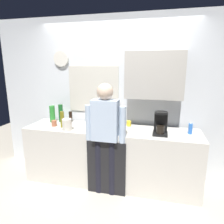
{
  "coord_description": "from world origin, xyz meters",
  "views": [
    {
      "loc": [
        0.72,
        -2.56,
        1.83
      ],
      "look_at": [
        0.03,
        0.25,
        1.16
      ],
      "focal_mm": 32.55,
      "sensor_mm": 36.0,
      "label": 1
    }
  ],
  "objects_px": {
    "bottle_olive_oil": "(62,119)",
    "cup_terracotta_mug": "(54,123)",
    "bottle_red_vinegar": "(90,125)",
    "coffee_maker": "(161,124)",
    "bottle_green_wine": "(61,113)",
    "cup_yellow_cup": "(129,123)",
    "bottle_amber_beer": "(114,122)",
    "storage_canister": "(67,125)",
    "mixing_bowl": "(109,122)",
    "person_at_sink": "(105,131)",
    "cup_blue_mug": "(107,128)",
    "bottle_dark_sauce": "(71,117)",
    "dish_soap": "(190,128)",
    "bottle_clear_soda": "(52,114)"
  },
  "relations": [
    {
      "from": "bottle_green_wine",
      "to": "bottle_amber_beer",
      "type": "bearing_deg",
      "value": -11.34
    },
    {
      "from": "bottle_amber_beer",
      "to": "mixing_bowl",
      "type": "distance_m",
      "value": 0.27
    },
    {
      "from": "cup_yellow_cup",
      "to": "mixing_bowl",
      "type": "xyz_separation_m",
      "value": [
        -0.33,
        -0.0,
        -0.0
      ]
    },
    {
      "from": "coffee_maker",
      "to": "bottle_red_vinegar",
      "type": "xyz_separation_m",
      "value": [
        -0.98,
        -0.14,
        -0.04
      ]
    },
    {
      "from": "bottle_amber_beer",
      "to": "storage_canister",
      "type": "bearing_deg",
      "value": -163.46
    },
    {
      "from": "bottle_olive_oil",
      "to": "person_at_sink",
      "type": "bearing_deg",
      "value": -15.12
    },
    {
      "from": "bottle_amber_beer",
      "to": "person_at_sink",
      "type": "relative_size",
      "value": 0.14
    },
    {
      "from": "bottle_green_wine",
      "to": "person_at_sink",
      "type": "relative_size",
      "value": 0.19
    },
    {
      "from": "person_at_sink",
      "to": "mixing_bowl",
      "type": "bearing_deg",
      "value": 95.96
    },
    {
      "from": "coffee_maker",
      "to": "storage_canister",
      "type": "bearing_deg",
      "value": -173.95
    },
    {
      "from": "bottle_red_vinegar",
      "to": "storage_canister",
      "type": "height_order",
      "value": "bottle_red_vinegar"
    },
    {
      "from": "bottle_red_vinegar",
      "to": "storage_canister",
      "type": "xyz_separation_m",
      "value": [
        -0.37,
        -0.0,
        -0.03
      ]
    },
    {
      "from": "bottle_olive_oil",
      "to": "cup_yellow_cup",
      "type": "height_order",
      "value": "bottle_olive_oil"
    },
    {
      "from": "bottle_dark_sauce",
      "to": "mixing_bowl",
      "type": "height_order",
      "value": "bottle_dark_sauce"
    },
    {
      "from": "bottle_dark_sauce",
      "to": "cup_blue_mug",
      "type": "height_order",
      "value": "bottle_dark_sauce"
    },
    {
      "from": "coffee_maker",
      "to": "dish_soap",
      "type": "distance_m",
      "value": 0.43
    },
    {
      "from": "coffee_maker",
      "to": "cup_yellow_cup",
      "type": "bearing_deg",
      "value": 150.7
    },
    {
      "from": "dish_soap",
      "to": "cup_yellow_cup",
      "type": "bearing_deg",
      "value": 169.76
    },
    {
      "from": "coffee_maker",
      "to": "bottle_red_vinegar",
      "type": "distance_m",
      "value": 0.99
    },
    {
      "from": "bottle_olive_oil",
      "to": "bottle_amber_beer",
      "type": "height_order",
      "value": "bottle_olive_oil"
    },
    {
      "from": "coffee_maker",
      "to": "bottle_amber_beer",
      "type": "distance_m",
      "value": 0.68
    },
    {
      "from": "bottle_red_vinegar",
      "to": "person_at_sink",
      "type": "height_order",
      "value": "person_at_sink"
    },
    {
      "from": "bottle_red_vinegar",
      "to": "cup_yellow_cup",
      "type": "xyz_separation_m",
      "value": [
        0.49,
        0.42,
        -0.07
      ]
    },
    {
      "from": "bottle_clear_soda",
      "to": "mixing_bowl",
      "type": "relative_size",
      "value": 1.27
    },
    {
      "from": "bottle_amber_beer",
      "to": "cup_terracotta_mug",
      "type": "height_order",
      "value": "bottle_amber_beer"
    },
    {
      "from": "bottle_green_wine",
      "to": "bottle_dark_sauce",
      "type": "relative_size",
      "value": 1.67
    },
    {
      "from": "cup_blue_mug",
      "to": "person_at_sink",
      "type": "xyz_separation_m",
      "value": [
        0.02,
        -0.16,
        0.01
      ]
    },
    {
      "from": "cup_blue_mug",
      "to": "cup_terracotta_mug",
      "type": "relative_size",
      "value": 1.09
    },
    {
      "from": "bottle_olive_oil",
      "to": "cup_terracotta_mug",
      "type": "height_order",
      "value": "bottle_olive_oil"
    },
    {
      "from": "dish_soap",
      "to": "bottle_olive_oil",
      "type": "bearing_deg",
      "value": -175.72
    },
    {
      "from": "bottle_green_wine",
      "to": "cup_yellow_cup",
      "type": "xyz_separation_m",
      "value": [
        1.16,
        0.02,
        -0.11
      ]
    },
    {
      "from": "bottle_amber_beer",
      "to": "person_at_sink",
      "type": "bearing_deg",
      "value": -101.18
    },
    {
      "from": "bottle_red_vinegar",
      "to": "mixing_bowl",
      "type": "height_order",
      "value": "bottle_red_vinegar"
    },
    {
      "from": "cup_blue_mug",
      "to": "dish_soap",
      "type": "bearing_deg",
      "value": 8.88
    },
    {
      "from": "mixing_bowl",
      "to": "bottle_clear_soda",
      "type": "bearing_deg",
      "value": -176.14
    },
    {
      "from": "bottle_amber_beer",
      "to": "bottle_green_wine",
      "type": "bearing_deg",
      "value": 168.66
    },
    {
      "from": "storage_canister",
      "to": "cup_blue_mug",
      "type": "bearing_deg",
      "value": 7.04
    },
    {
      "from": "cup_blue_mug",
      "to": "storage_canister",
      "type": "relative_size",
      "value": 0.59
    },
    {
      "from": "cup_blue_mug",
      "to": "mixing_bowl",
      "type": "relative_size",
      "value": 0.45
    },
    {
      "from": "bottle_amber_beer",
      "to": "dish_soap",
      "type": "distance_m",
      "value": 1.09
    },
    {
      "from": "bottle_green_wine",
      "to": "cup_blue_mug",
      "type": "xyz_separation_m",
      "value": [
        0.9,
        -0.32,
        -0.1
      ]
    },
    {
      "from": "mixing_bowl",
      "to": "person_at_sink",
      "type": "height_order",
      "value": "person_at_sink"
    },
    {
      "from": "bottle_dark_sauce",
      "to": "mixing_bowl",
      "type": "bearing_deg",
      "value": -0.6
    },
    {
      "from": "bottle_clear_soda",
      "to": "bottle_olive_oil",
      "type": "relative_size",
      "value": 1.12
    },
    {
      "from": "bottle_red_vinegar",
      "to": "bottle_olive_oil",
      "type": "height_order",
      "value": "bottle_olive_oil"
    },
    {
      "from": "bottle_red_vinegar",
      "to": "coffee_maker",
      "type": "bearing_deg",
      "value": 8.25
    },
    {
      "from": "bottle_dark_sauce",
      "to": "storage_canister",
      "type": "distance_m",
      "value": 0.45
    },
    {
      "from": "bottle_dark_sauce",
      "to": "cup_yellow_cup",
      "type": "relative_size",
      "value": 2.12
    },
    {
      "from": "bottle_olive_oil",
      "to": "cup_yellow_cup",
      "type": "relative_size",
      "value": 2.94
    },
    {
      "from": "dish_soap",
      "to": "bottle_dark_sauce",
      "type": "bearing_deg",
      "value": 174.93
    }
  ]
}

